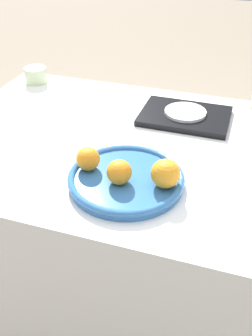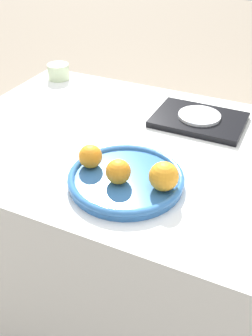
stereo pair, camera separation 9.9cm
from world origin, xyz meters
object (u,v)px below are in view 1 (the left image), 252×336
object	(u,v)px
orange_0	(119,172)
orange_1	(165,174)
orange_2	(88,159)
side_plate	(185,112)
fruit_platter	(126,179)
cup_1	(36,75)
serving_tray	(185,116)

from	to	relation	value
orange_0	orange_1	size ratio (longest dim) A/B	0.87
orange_1	orange_2	xyz separation A→B (m)	(-0.21, 0.01, -0.01)
side_plate	fruit_platter	bearing A→B (deg)	-100.34
fruit_platter	orange_2	xyz separation A→B (m)	(-0.11, 0.01, 0.04)
orange_1	cup_1	xyz separation A→B (m)	(-0.66, 0.53, -0.03)
orange_1	serving_tray	distance (m)	0.41
serving_tray	cup_1	bearing A→B (deg)	168.82
orange_0	orange_1	bearing A→B (deg)	11.67
orange_0	cup_1	xyz separation A→B (m)	(-0.54, 0.56, -0.02)
orange_0	cup_1	world-z (taller)	orange_0
fruit_platter	orange_0	distance (m)	0.05
serving_tray	cup_1	size ratio (longest dim) A/B	3.39
orange_0	orange_1	distance (m)	0.11
orange_2	cup_1	bearing A→B (deg)	130.41
cup_1	orange_0	bearing A→B (deg)	-45.65
cup_1	side_plate	bearing A→B (deg)	-11.18
orange_1	serving_tray	bearing A→B (deg)	94.00
fruit_platter	side_plate	size ratio (longest dim) A/B	2.18
side_plate	orange_1	bearing A→B (deg)	-86.00
orange_2	serving_tray	xyz separation A→B (m)	(0.18, 0.40, -0.04)
orange_0	serving_tray	xyz separation A→B (m)	(0.08, 0.43, -0.04)
orange_2	cup_1	xyz separation A→B (m)	(-0.45, 0.52, -0.02)
fruit_platter	side_plate	bearing A→B (deg)	79.66
orange_1	side_plate	bearing A→B (deg)	94.00
cup_1	orange_1	bearing A→B (deg)	-39.12
orange_0	side_plate	distance (m)	0.44
orange_0	orange_2	distance (m)	0.10
fruit_platter	serving_tray	xyz separation A→B (m)	(0.07, 0.41, -0.01)
orange_0	fruit_platter	bearing A→B (deg)	71.19
orange_0	side_plate	bearing A→B (deg)	79.13
orange_1	serving_tray	xyz separation A→B (m)	(-0.03, 0.41, -0.05)
orange_1	side_plate	distance (m)	0.41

